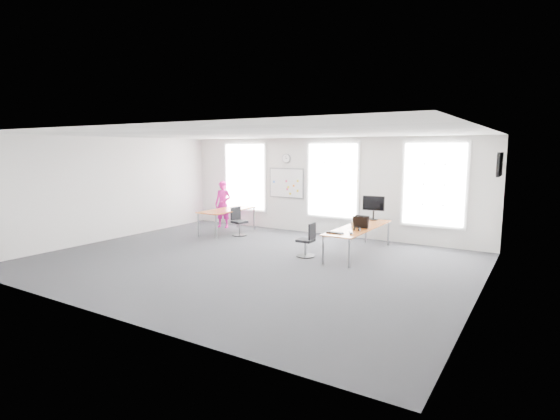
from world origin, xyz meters
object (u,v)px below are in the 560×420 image
Objects in this scene: keyboard at (335,233)px; monitor at (374,206)px; desk_right at (359,229)px; person at (223,204)px; headphones at (356,229)px; desk_left at (227,211)px; chair_left at (238,223)px; chair_right at (307,242)px.

keyboard is 0.60× the size of monitor.
desk_right is 7.21× the size of keyboard.
headphones is at bearing -29.28° from person.
desk_left is 2.36× the size of chair_left.
desk_right is 1.38m from chair_right.
person reaches higher than chair_left.
desk_right is 5.48m from person.
desk_right is 1.28m from monitor.
chair_left is 1.56m from person.
person reaches higher than chair_right.
chair_left is 4.95× the size of headphones.
keyboard reaches higher than desk_right.
chair_left is at bearing 163.85° from keyboard.
desk_right is 4.11m from chair_left.
chair_right is 2.13× the size of keyboard.
chair_right is at bearing -99.55° from chair_left.
chair_left reaches higher than keyboard.
desk_left is 0.99m from person.
chair_left reaches higher than desk_left.
chair_right is 1.27× the size of monitor.
monitor is (5.29, 0.02, 0.31)m from person.
keyboard is (3.92, -1.46, 0.33)m from chair_left.
desk_right is at bearing -91.48° from monitor.
desk_left is 2.42× the size of chair_right.
chair_right is 4.83× the size of headphones.
desk_right is 3.30× the size of chair_left.
person is 2.36× the size of monitor.
chair_left is (-3.12, 1.31, 0.01)m from chair_right.
chair_left is 0.55× the size of person.
monitor reaches higher than chair_right.
person reaches higher than desk_right.
monitor is at bearing -11.83° from person.
person is at bearing 160.56° from keyboard.
chair_left is 4.33m from headphones.
headphones reaches higher than desk_left.
desk_right is at bearing -81.90° from chair_left.
person is at bearing -119.24° from chair_right.
desk_right is at bearing 85.98° from keyboard.
desk_left reaches higher than keyboard.
desk_right is 1.82× the size of person.
headphones is at bearing -88.64° from chair_left.
headphones is (1.11, 0.42, 0.38)m from chair_right.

